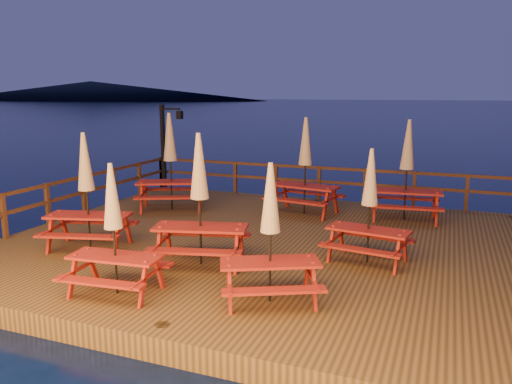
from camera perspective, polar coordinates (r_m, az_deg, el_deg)
ground at (r=11.85m, az=1.28°, el=-7.45°), size 500.00×500.00×0.00m
deck at (r=11.78m, az=1.29°, el=-6.53°), size 12.00×10.00×0.40m
deck_piles at (r=11.95m, az=1.28°, el=-8.81°), size 11.44×9.44×1.40m
railing at (r=13.17m, az=3.95°, el=-0.30°), size 11.80×9.75×1.10m
lamp_post at (r=17.76m, az=-10.15°, el=5.93°), size 0.85×0.18×3.00m
headland_left at (r=258.95m, az=-18.34°, el=10.94°), size 180.00×84.00×9.00m
picnic_table_0 at (r=13.95m, az=16.86°, el=2.58°), size 2.06×1.76×2.71m
picnic_table_1 at (r=11.47m, az=-18.79°, el=0.29°), size 2.13×1.91×2.57m
picnic_table_2 at (r=10.24m, az=12.85°, el=-1.38°), size 1.81×1.57×2.33m
picnic_table_3 at (r=8.09m, az=1.64°, el=-4.49°), size 2.05×1.92×2.33m
picnic_table_4 at (r=14.75m, az=-9.75°, el=3.62°), size 2.49×2.32×2.84m
picnic_table_5 at (r=9.88m, az=-6.45°, el=-0.65°), size 2.18×1.94×2.65m
picnic_table_6 at (r=14.13m, az=5.64°, el=3.18°), size 2.15×1.87×2.74m
picnic_table_7 at (r=8.75m, az=-15.96°, el=-3.90°), size 1.71×1.46×2.27m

